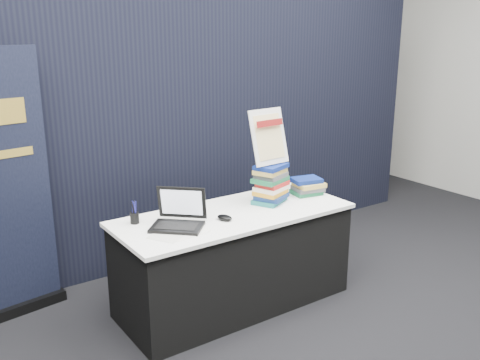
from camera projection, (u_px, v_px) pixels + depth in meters
The scene contains 14 objects.
floor at pixel (278, 334), 3.77m from camera, with size 8.00×8.00×0.00m, color black.
wall_back at pixel (73, 56), 6.44m from camera, with size 8.00×0.02×3.50m, color #A8A69F.
drape_partition at pixel (167, 132), 4.70m from camera, with size 6.00×0.08×2.40m, color black.
display_table at pixel (234, 259), 4.10m from camera, with size 1.80×0.75×0.75m.
laptop at pixel (174, 218), 3.70m from camera, with size 0.42×0.47×0.26m.
mouse at pixel (225, 218), 3.83m from camera, with size 0.08×0.12×0.04m, color black.
brochure_left at pixel (172, 233), 3.59m from camera, with size 0.30×0.21×0.00m, color silver.
brochure_mid at pixel (186, 233), 3.60m from camera, with size 0.27×0.19×0.00m, color white.
brochure_right at pixel (188, 229), 3.66m from camera, with size 0.27×0.19×0.00m, color white.
pen_cup at pixel (135, 218), 3.77m from camera, with size 0.06×0.06×0.08m, color black.
book_stack_tall at pixel (270, 184), 4.19m from camera, with size 0.30×0.27×0.31m.
book_stack_short at pixel (307, 186), 4.41m from camera, with size 0.27×0.22×0.14m.
info_sign at pixel (269, 137), 4.11m from camera, with size 0.33×0.17×0.44m.
stacking_chair at pixel (204, 207), 4.92m from camera, with size 0.42×0.42×0.88m.
Camera 1 is at (-2.12, -2.57, 2.09)m, focal length 40.00 mm.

